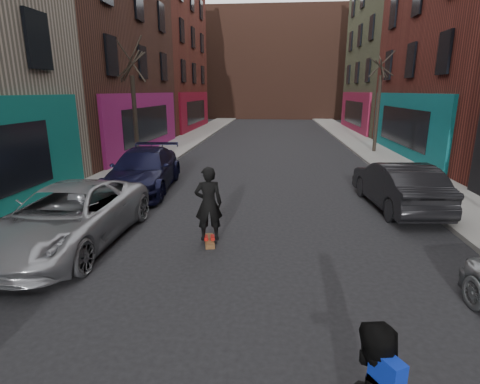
% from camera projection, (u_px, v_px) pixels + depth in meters
% --- Properties ---
extents(sidewalk_left, '(2.50, 84.00, 0.13)m').
position_uv_depth(sidewalk_left, '(192.00, 138.00, 29.41)').
color(sidewalk_left, gray).
rests_on(sidewalk_left, ground).
extents(sidewalk_right, '(2.50, 84.00, 0.13)m').
position_uv_depth(sidewalk_right, '(355.00, 140.00, 28.27)').
color(sidewalk_right, gray).
rests_on(sidewalk_right, ground).
extents(building_far, '(40.00, 10.00, 14.00)m').
position_uv_depth(building_far, '(275.00, 66.00, 52.01)').
color(building_far, '#47281E').
rests_on(building_far, ground).
extents(tree_left_far, '(2.00, 2.00, 6.50)m').
position_uv_depth(tree_left_far, '(134.00, 96.00, 17.01)').
color(tree_left_far, black).
rests_on(tree_left_far, sidewalk_left).
extents(tree_right_far, '(2.00, 2.00, 6.80)m').
position_uv_depth(tree_right_far, '(379.00, 93.00, 21.61)').
color(tree_right_far, black).
rests_on(tree_right_far, sidewalk_right).
extents(parked_left_far, '(2.44, 5.22, 1.45)m').
position_uv_depth(parked_left_far, '(69.00, 216.00, 8.93)').
color(parked_left_far, gray).
rests_on(parked_left_far, ground).
extents(parked_left_end, '(2.60, 5.42, 1.52)m').
position_uv_depth(parked_left_end, '(144.00, 170.00, 13.97)').
color(parked_left_end, black).
rests_on(parked_left_end, ground).
extents(parked_right_end, '(1.97, 4.65, 1.49)m').
position_uv_depth(parked_right_end, '(398.00, 185.00, 11.80)').
color(parked_right_end, black).
rests_on(parked_right_end, ground).
extents(skateboard, '(0.39, 0.83, 0.10)m').
position_uv_depth(skateboard, '(209.00, 241.00, 9.21)').
color(skateboard, brown).
rests_on(skateboard, ground).
extents(skateboarder, '(0.74, 0.57, 1.82)m').
position_uv_depth(skateboarder, '(209.00, 204.00, 8.96)').
color(skateboarder, black).
rests_on(skateboarder, skateboard).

